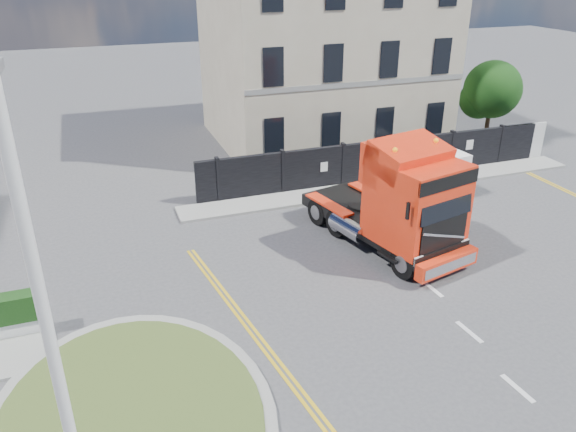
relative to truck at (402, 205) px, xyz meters
name	(u,v)px	position (x,y,z in m)	size (l,w,h in m)	color
ground	(346,299)	(-3.20, -2.29, -1.88)	(120.00, 120.00, 0.00)	#424244
traffic_island	(131,419)	(-10.20, -5.29, -1.80)	(6.80, 6.80, 0.17)	gray
hoarding_fence	(390,159)	(3.35, 6.71, -0.88)	(18.80, 0.25, 2.00)	black
georgian_building	(322,38)	(2.80, 14.21, 3.89)	(12.30, 10.30, 12.80)	beige
tree	(489,92)	(11.18, 9.81, 1.16)	(3.20, 3.20, 4.80)	#382619
pavement_far	(388,185)	(2.80, 5.81, -1.82)	(20.00, 1.60, 0.12)	gray
truck	(402,205)	(0.00, 0.00, 0.00)	(4.11, 7.42, 4.20)	black
flatbed_pickup	(433,168)	(4.50, 4.78, -0.80)	(2.41, 5.00, 2.01)	slate
lamppost_island	(52,348)	(-11.13, -8.29, 2.74)	(0.27, 0.55, 8.87)	silver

